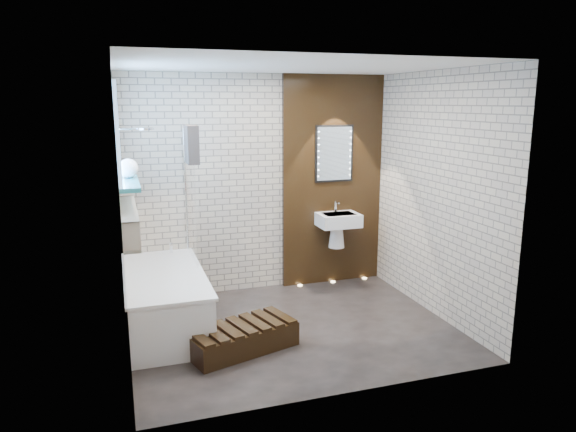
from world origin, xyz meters
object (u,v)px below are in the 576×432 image
object	(u,v)px
bath_screen	(190,196)
washbasin	(338,225)
led_mirror	(334,154)
walnut_step	(242,338)
bathtub	(165,300)

from	to	relation	value
bath_screen	washbasin	world-z (taller)	bath_screen
led_mirror	walnut_step	distance (m)	2.67
washbasin	led_mirror	bearing A→B (deg)	90.00
washbasin	walnut_step	world-z (taller)	washbasin
bathtub	washbasin	world-z (taller)	washbasin
bath_screen	walnut_step	distance (m)	1.69
bath_screen	bathtub	bearing A→B (deg)	-128.90
bathtub	walnut_step	distance (m)	0.99
washbasin	led_mirror	world-z (taller)	led_mirror
bathtub	bath_screen	bearing A→B (deg)	51.10
washbasin	bath_screen	bearing A→B (deg)	-174.22
bathtub	led_mirror	distance (m)	2.68
bath_screen	washbasin	size ratio (longest dim) A/B	2.41
bathtub	led_mirror	xyz separation A→B (m)	(2.17, 0.78, 1.36)
washbasin	walnut_step	bearing A→B (deg)	-138.44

